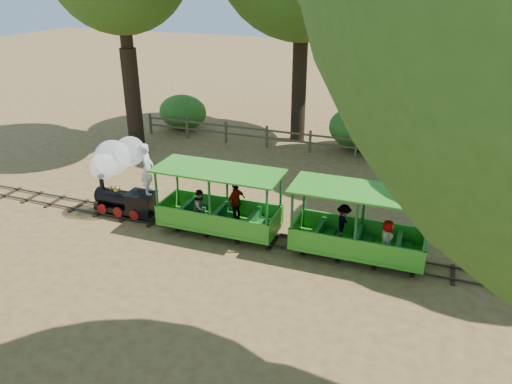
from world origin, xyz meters
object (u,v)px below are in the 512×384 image
(carriage_front, at_px, (219,209))
(locomotive, at_px, (120,170))
(fence, at_px, (333,143))
(carriage_rear, at_px, (358,233))

(carriage_front, bearing_deg, locomotive, 178.52)
(carriage_front, xyz_separation_m, fence, (1.73, 8.01, -0.23))
(locomotive, height_order, carriage_front, locomotive)
(fence, bearing_deg, locomotive, -123.23)
(carriage_front, relative_size, fence, 0.21)
(fence, bearing_deg, carriage_rear, -73.00)
(locomotive, bearing_deg, carriage_front, -1.48)
(carriage_rear, relative_size, fence, 0.21)
(carriage_rear, bearing_deg, locomotive, 179.40)
(locomotive, distance_m, carriage_front, 3.54)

